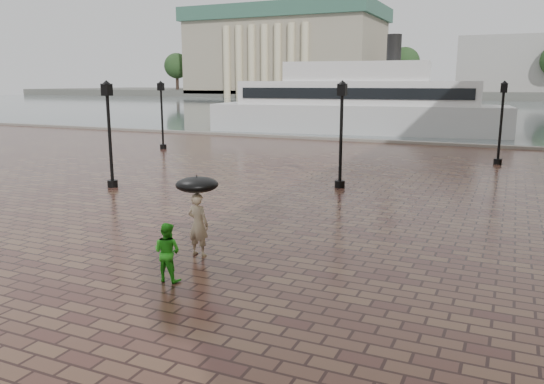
{
  "coord_description": "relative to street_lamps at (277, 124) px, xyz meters",
  "views": [
    {
      "loc": [
        9.62,
        -7.67,
        4.47
      ],
      "look_at": [
        3.52,
        5.76,
        1.4
      ],
      "focal_mm": 35.0,
      "sensor_mm": 36.0,
      "label": 1
    }
  ],
  "objects": [
    {
      "name": "museum",
      "position": [
        -53.5,
        127.11,
        11.58
      ],
      "size": [
        57.0,
        32.5,
        26.0
      ],
      "color": "gray",
      "rests_on": "ground"
    },
    {
      "name": "ground",
      "position": [
        1.5,
        -17.5,
        -2.33
      ],
      "size": [
        300.0,
        300.0,
        0.0
      ],
      "primitive_type": "plane",
      "color": "#391E1A",
      "rests_on": "ground"
    },
    {
      "name": "ferry_near",
      "position": [
        -1.84,
        21.67,
        0.22
      ],
      "size": [
        26.36,
        9.19,
        8.47
      ],
      "rotation": [
        0.0,
        0.0,
        0.12
      ],
      "color": "#BDBDBD",
      "rests_on": "ground"
    },
    {
      "name": "far_shore",
      "position": [
        1.5,
        142.5,
        -1.33
      ],
      "size": [
        300.0,
        60.0,
        2.0
      ],
      "primitive_type": "cube",
      "color": "#4C4C47",
      "rests_on": "ground"
    },
    {
      "name": "quay_edge",
      "position": [
        1.5,
        14.5,
        -2.33
      ],
      "size": [
        80.0,
        0.6,
        0.3
      ],
      "primitive_type": "cube",
      "color": "slate",
      "rests_on": "ground"
    },
    {
      "name": "umbrella",
      "position": [
        3.87,
        -13.85,
        -0.43
      ],
      "size": [
        1.1,
        1.1,
        1.14
      ],
      "color": "black",
      "rests_on": "ground"
    },
    {
      "name": "adult_pedestrian",
      "position": [
        3.87,
        -13.85,
        -1.49
      ],
      "size": [
        0.64,
        0.45,
        1.68
      ],
      "primitive_type": "imported",
      "rotation": [
        0.0,
        0.0,
        3.05
      ],
      "color": "tan",
      "rests_on": "ground"
    },
    {
      "name": "far_trees",
      "position": [
        1.5,
        120.5,
        7.09
      ],
      "size": [
        188.0,
        8.0,
        13.5
      ],
      "color": "#2D2119",
      "rests_on": "ground"
    },
    {
      "name": "street_lamps",
      "position": [
        0.0,
        0.0,
        0.0
      ],
      "size": [
        21.44,
        14.44,
        4.4
      ],
      "color": "black",
      "rests_on": "ground"
    },
    {
      "name": "harbour_water",
      "position": [
        1.5,
        74.5,
        -2.33
      ],
      "size": [
        240.0,
        240.0,
        0.0
      ],
      "primitive_type": "plane",
      "color": "#4D595D",
      "rests_on": "ground"
    },
    {
      "name": "child_pedestrian",
      "position": [
        4.19,
        -15.68,
        -1.64
      ],
      "size": [
        0.66,
        0.52,
        1.37
      ],
      "primitive_type": "imported",
      "rotation": [
        0.0,
        0.0,
        3.14
      ],
      "color": "green",
      "rests_on": "ground"
    }
  ]
}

